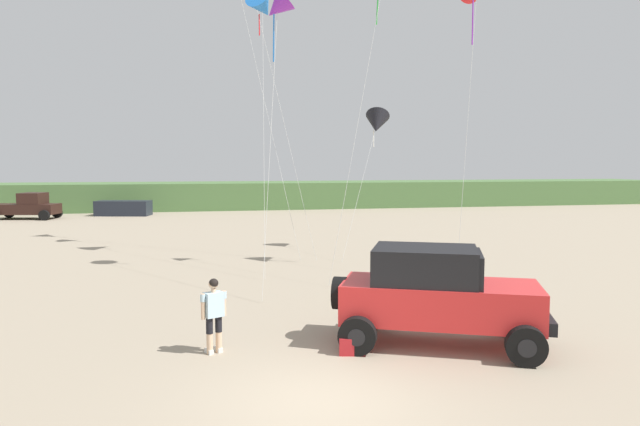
{
  "coord_description": "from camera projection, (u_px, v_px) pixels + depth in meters",
  "views": [
    {
      "loc": [
        -2.04,
        -9.55,
        4.17
      ],
      "look_at": [
        0.75,
        3.7,
        2.99
      ],
      "focal_mm": 32.12,
      "sensor_mm": 36.0,
      "label": 1
    }
  ],
  "objects": [
    {
      "name": "ground_plane",
      "position": [
        322.0,
        400.0,
        10.09
      ],
      "size": [
        220.0,
        220.0,
        0.0
      ],
      "primitive_type": "plane",
      "color": "gray"
    },
    {
      "name": "dune_ridge",
      "position": [
        219.0,
        195.0,
        53.46
      ],
      "size": [
        90.0,
        7.03,
        2.41
      ],
      "primitive_type": "cube",
      "color": "#4C703D",
      "rests_on": "ground_plane"
    },
    {
      "name": "jeep",
      "position": [
        437.0,
        294.0,
        13.06
      ],
      "size": [
        5.0,
        3.91,
        2.26
      ],
      "color": "red",
      "rests_on": "ground_plane"
    },
    {
      "name": "person_watching",
      "position": [
        214.0,
        311.0,
        12.52
      ],
      "size": [
        0.58,
        0.43,
        1.67
      ],
      "color": "#DBB28E",
      "rests_on": "ground_plane"
    },
    {
      "name": "cooler_box",
      "position": [
        352.0,
        345.0,
        12.53
      ],
      "size": [
        0.63,
        0.48,
        0.38
      ],
      "primitive_type": "cube",
      "rotation": [
        0.0,
        0.0,
        -0.23
      ],
      "color": "#B21E23",
      "rests_on": "ground_plane"
    },
    {
      "name": "distant_pickup",
      "position": [
        28.0,
        207.0,
        42.96
      ],
      "size": [
        4.89,
        3.22,
        1.98
      ],
      "color": "black",
      "rests_on": "ground_plane"
    },
    {
      "name": "distant_sedan",
      "position": [
        123.0,
        208.0,
        45.87
      ],
      "size": [
        4.47,
        2.59,
        1.2
      ],
      "primitive_type": "cube",
      "rotation": [
        0.0,
        0.0,
        -0.22
      ],
      "color": "#1E232D",
      "rests_on": "ground_plane"
    },
    {
      "name": "kite_red_delta",
      "position": [
        263.0,
        6.0,
        24.85
      ],
      "size": [
        1.62,
        6.38,
        11.82
      ],
      "color": "blue",
      "rests_on": "ground_plane"
    },
    {
      "name": "kite_black_sled",
      "position": [
        278.0,
        8.0,
        20.96
      ],
      "size": [
        1.9,
        5.24,
        10.49
      ],
      "color": "purple",
      "rests_on": "ground_plane"
    },
    {
      "name": "kite_yellow_diamond",
      "position": [
        377.0,
        123.0,
        27.2
      ],
      "size": [
        3.45,
        4.24,
        6.9
      ],
      "color": "black",
      "rests_on": "ground_plane"
    }
  ]
}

